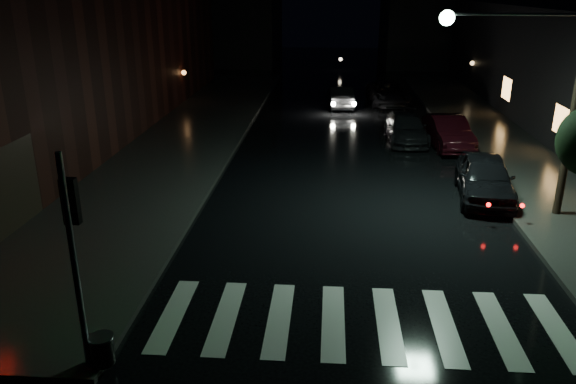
% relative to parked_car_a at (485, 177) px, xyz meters
% --- Properties ---
extents(ground, '(120.00, 120.00, 0.00)m').
position_rel_parked_car_a_xyz_m(ground, '(-7.60, -8.63, -0.75)').
color(ground, black).
rests_on(ground, ground).
extents(sidewalk_left, '(6.00, 44.00, 0.15)m').
position_rel_parked_car_a_xyz_m(sidewalk_left, '(-12.60, 5.37, -0.68)').
color(sidewalk_left, '#282826').
rests_on(sidewalk_left, ground).
extents(sidewalk_right, '(4.00, 44.00, 0.15)m').
position_rel_parked_car_a_xyz_m(sidewalk_right, '(2.40, 5.37, -0.68)').
color(sidewalk_right, '#282826').
rests_on(sidewalk_right, ground).
extents(building_left, '(10.00, 36.00, 7.00)m').
position_rel_parked_car_a_xyz_m(building_left, '(-19.60, 7.37, 2.75)').
color(building_left, black).
rests_on(building_left, ground).
extents(building_far_left, '(14.00, 10.00, 8.00)m').
position_rel_parked_car_a_xyz_m(building_far_left, '(-17.60, 36.37, 3.25)').
color(building_far_left, black).
rests_on(building_far_left, ground).
extents(building_far_right, '(14.00, 10.00, 7.00)m').
position_rel_parked_car_a_xyz_m(building_far_right, '(6.40, 36.37, 2.75)').
color(building_far_right, black).
rests_on(building_far_right, ground).
extents(crosswalk, '(9.00, 3.00, 0.01)m').
position_rel_parked_car_a_xyz_m(crosswalk, '(-4.60, -8.13, -0.75)').
color(crosswalk, beige).
rests_on(crosswalk, ground).
extents(signal_pole_corner, '(0.68, 0.61, 4.20)m').
position_rel_parked_car_a_xyz_m(signal_pole_corner, '(-9.74, -10.09, 0.79)').
color(signal_pole_corner, slate).
rests_on(signal_pole_corner, ground).
extents(utility_pole, '(4.92, 0.44, 8.00)m').
position_rel_parked_car_a_xyz_m(utility_pole, '(1.23, -1.63, 3.85)').
color(utility_pole, black).
rests_on(utility_pole, ground).
extents(parked_car_a, '(2.31, 4.60, 1.50)m').
position_rel_parked_car_a_xyz_m(parked_car_a, '(0.00, 0.00, 0.00)').
color(parked_car_a, black).
rests_on(parked_car_a, ground).
extents(parked_car_b, '(1.84, 4.42, 1.42)m').
position_rel_parked_car_a_xyz_m(parked_car_b, '(0.00, 6.62, -0.04)').
color(parked_car_b, black).
rests_on(parked_car_b, ground).
extents(parked_car_c, '(1.90, 4.44, 1.28)m').
position_rel_parked_car_a_xyz_m(parked_car_c, '(-1.78, 7.60, -0.11)').
color(parked_car_c, black).
rests_on(parked_car_c, ground).
extents(parked_car_d, '(2.62, 5.10, 1.38)m').
position_rel_parked_car_a_xyz_m(parked_car_d, '(-1.80, 16.74, -0.06)').
color(parked_car_d, black).
rests_on(parked_car_d, ground).
extents(oncoming_car, '(1.68, 4.04, 1.30)m').
position_rel_parked_car_a_xyz_m(oncoming_car, '(-4.80, 15.42, -0.10)').
color(oncoming_car, black).
rests_on(oncoming_car, ground).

